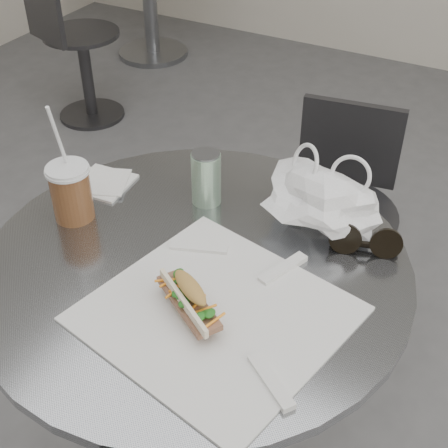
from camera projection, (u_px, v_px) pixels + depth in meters
The scene contains 10 objects.
cafe_table at pixel (199, 363), 1.26m from camera, with size 0.76×0.76×0.74m.
chair_far at pixel (331, 240), 1.83m from camera, with size 0.36×0.38×0.69m.
bg_chair at pixel (78, 60), 2.88m from camera, with size 0.36×0.39×0.66m.
sandwich_paper at pixel (216, 314), 0.99m from camera, with size 0.37×0.35×0.00m, color white.
banh_mi at pixel (189, 299), 0.97m from camera, with size 0.19×0.16×0.06m.
iced_coffee at pixel (71, 191), 1.16m from camera, with size 0.08×0.08×0.24m.
sunglasses at pixel (365, 243), 1.10m from camera, with size 0.13×0.06×0.06m.
plastic_bag at pixel (321, 200), 1.15m from camera, with size 0.21×0.16×0.11m, color white, non-canonical shape.
napkin_stack at pixel (103, 183), 1.28m from camera, with size 0.13×0.13×0.01m.
drink_can at pixel (206, 178), 1.20m from camera, with size 0.06×0.06×0.11m.
Camera 1 is at (0.44, -0.50, 1.46)m, focal length 50.00 mm.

